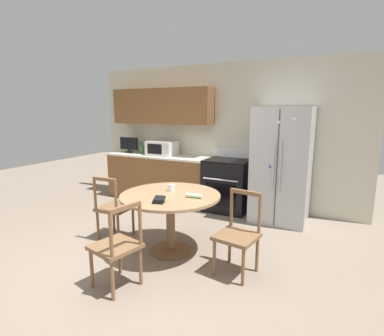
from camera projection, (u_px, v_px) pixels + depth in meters
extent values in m
plane|color=gray|center=(136.00, 261.00, 3.56)|extent=(14.00, 14.00, 0.00)
cube|color=beige|center=(220.00, 135.00, 5.64)|extent=(5.20, 0.10, 2.60)
cube|color=brown|center=(162.00, 106.00, 5.85)|extent=(2.11, 0.34, 0.68)
cube|color=brown|center=(159.00, 178.00, 5.99)|extent=(2.11, 0.62, 0.86)
cube|color=beige|center=(159.00, 156.00, 5.91)|extent=(2.14, 0.64, 0.03)
cube|color=#B2B5BA|center=(282.00, 165.00, 4.76)|extent=(0.86, 0.78, 1.82)
cube|color=#333333|center=(277.00, 169.00, 4.41)|extent=(0.01, 0.01, 1.75)
cylinder|color=silver|center=(273.00, 166.00, 4.41)|extent=(0.02, 0.02, 0.77)
cylinder|color=silver|center=(280.00, 167.00, 4.37)|extent=(0.02, 0.02, 0.77)
cube|color=white|center=(294.00, 118.00, 4.18)|extent=(0.04, 0.02, 0.03)
cube|color=white|center=(279.00, 122.00, 4.28)|extent=(0.04, 0.01, 0.04)
cube|color=purple|center=(270.00, 167.00, 4.45)|extent=(0.04, 0.02, 0.03)
cube|color=black|center=(227.00, 186.00, 5.32)|extent=(0.76, 0.64, 0.90)
cube|color=black|center=(220.00, 195.00, 5.05)|extent=(0.55, 0.01, 0.40)
cylinder|color=silver|center=(220.00, 180.00, 4.98)|extent=(0.62, 0.02, 0.02)
cube|color=black|center=(228.00, 160.00, 5.23)|extent=(0.76, 0.64, 0.02)
cube|color=white|center=(233.00, 153.00, 5.47)|extent=(0.76, 0.06, 0.16)
cube|color=white|center=(162.00, 148.00, 5.87)|extent=(0.56, 0.39, 0.27)
cube|color=black|center=(154.00, 149.00, 5.72)|extent=(0.32, 0.01, 0.19)
cube|color=silver|center=(166.00, 150.00, 5.61)|extent=(0.11, 0.01, 0.20)
cylinder|color=black|center=(129.00, 152.00, 6.26)|extent=(0.16, 0.16, 0.02)
cylinder|color=black|center=(129.00, 150.00, 6.26)|extent=(0.03, 0.03, 0.04)
cube|color=black|center=(129.00, 143.00, 6.23)|extent=(0.42, 0.05, 0.25)
cylinder|color=#2D6B38|center=(142.00, 149.00, 6.13)|extent=(0.08, 0.08, 0.16)
cylinder|color=#2D6B38|center=(142.00, 144.00, 6.11)|extent=(0.03, 0.03, 0.06)
cylinder|color=#262626|center=(142.00, 142.00, 6.10)|extent=(0.04, 0.04, 0.01)
cylinder|color=#997551|center=(170.00, 195.00, 3.69)|extent=(1.24, 1.24, 0.03)
cylinder|color=brown|center=(171.00, 223.00, 3.76)|extent=(0.11, 0.11, 0.70)
cylinder|color=brown|center=(171.00, 250.00, 3.83)|extent=(0.52, 0.52, 0.03)
cube|color=brown|center=(115.00, 208.00, 4.18)|extent=(0.44, 0.44, 0.04)
cylinder|color=brown|center=(114.00, 217.00, 4.44)|extent=(0.04, 0.04, 0.41)
cylinder|color=brown|center=(133.00, 221.00, 4.31)|extent=(0.04, 0.04, 0.41)
cylinder|color=brown|center=(98.00, 225.00, 4.13)|extent=(0.04, 0.04, 0.41)
cylinder|color=brown|center=(118.00, 229.00, 4.00)|extent=(0.04, 0.04, 0.41)
cylinder|color=brown|center=(95.00, 193.00, 4.03)|extent=(0.04, 0.04, 0.45)
cylinder|color=brown|center=(116.00, 196.00, 3.89)|extent=(0.04, 0.04, 0.45)
cube|color=brown|center=(104.00, 179.00, 3.92)|extent=(0.35, 0.05, 0.04)
cube|color=brown|center=(115.00, 246.00, 3.00)|extent=(0.50, 0.50, 0.04)
cylinder|color=brown|center=(92.00, 268.00, 3.02)|extent=(0.04, 0.04, 0.41)
cylinder|color=brown|center=(120.00, 256.00, 3.28)|extent=(0.04, 0.04, 0.41)
cylinder|color=brown|center=(112.00, 280.00, 2.80)|extent=(0.04, 0.04, 0.41)
cylinder|color=brown|center=(141.00, 266.00, 3.06)|extent=(0.04, 0.04, 0.41)
cylinder|color=brown|center=(111.00, 234.00, 2.70)|extent=(0.04, 0.04, 0.45)
cylinder|color=brown|center=(140.00, 223.00, 2.96)|extent=(0.04, 0.04, 0.45)
cube|color=brown|center=(125.00, 207.00, 2.79)|extent=(0.11, 0.34, 0.04)
cube|color=brown|center=(237.00, 236.00, 3.23)|extent=(0.48, 0.48, 0.04)
cylinder|color=brown|center=(243.00, 267.00, 3.04)|extent=(0.04, 0.04, 0.41)
cylinder|color=brown|center=(214.00, 257.00, 3.24)|extent=(0.04, 0.04, 0.41)
cylinder|color=brown|center=(257.00, 254.00, 3.31)|extent=(0.04, 0.04, 0.41)
cylinder|color=brown|center=(230.00, 246.00, 3.51)|extent=(0.04, 0.04, 0.41)
cylinder|color=brown|center=(260.00, 213.00, 3.24)|extent=(0.04, 0.04, 0.45)
cylinder|color=brown|center=(231.00, 207.00, 3.43)|extent=(0.04, 0.04, 0.45)
cube|color=brown|center=(246.00, 192.00, 3.30)|extent=(0.35, 0.09, 0.04)
cylinder|color=silver|center=(171.00, 188.00, 3.83)|extent=(0.09, 0.09, 0.08)
cylinder|color=#8C4C99|center=(171.00, 189.00, 3.84)|extent=(0.08, 0.08, 0.05)
cylinder|color=beige|center=(194.00, 196.00, 3.53)|extent=(0.20, 0.08, 0.05)
cube|color=black|center=(159.00, 202.00, 3.34)|extent=(0.14, 0.12, 0.03)
cube|color=black|center=(159.00, 199.00, 3.36)|extent=(0.14, 0.12, 0.06)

